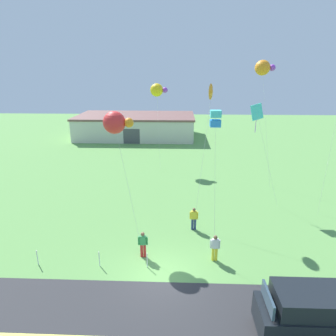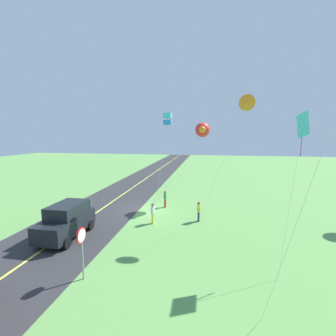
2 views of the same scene
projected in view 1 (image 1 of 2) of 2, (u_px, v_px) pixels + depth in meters
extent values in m
cube|color=#60994C|center=(162.00, 277.00, 16.10)|extent=(120.00, 120.00, 0.10)
cube|color=black|center=(313.00, 320.00, 12.14)|extent=(4.40, 1.90, 1.10)
cube|color=black|center=(310.00, 300.00, 11.85)|extent=(2.73, 1.75, 0.80)
cube|color=#334756|center=(268.00, 299.00, 11.91)|extent=(0.10, 1.62, 0.60)
cylinder|color=black|center=(335.00, 314.00, 13.16)|extent=(0.68, 0.22, 0.68)
cylinder|color=black|center=(269.00, 312.00, 13.26)|extent=(0.68, 0.22, 0.68)
cylinder|color=red|center=(142.00, 250.00, 17.61)|extent=(0.16, 0.16, 0.82)
cylinder|color=red|center=(145.00, 250.00, 17.60)|extent=(0.16, 0.16, 0.82)
cube|color=#338C4C|center=(143.00, 240.00, 17.39)|extent=(0.36, 0.22, 0.56)
cylinder|color=#338C4C|center=(139.00, 241.00, 17.41)|extent=(0.10, 0.10, 0.52)
cylinder|color=#338C4C|center=(147.00, 241.00, 17.39)|extent=(0.10, 0.10, 0.52)
sphere|color=brown|center=(143.00, 234.00, 17.27)|extent=(0.22, 0.22, 0.22)
cylinder|color=navy|center=(192.00, 224.00, 20.60)|extent=(0.16, 0.16, 0.82)
cylinder|color=navy|center=(195.00, 224.00, 20.59)|extent=(0.16, 0.16, 0.82)
cube|color=yellow|center=(194.00, 215.00, 20.38)|extent=(0.36, 0.22, 0.56)
cylinder|color=yellow|center=(190.00, 215.00, 20.41)|extent=(0.10, 0.10, 0.52)
cylinder|color=yellow|center=(197.00, 216.00, 20.39)|extent=(0.10, 0.10, 0.52)
sphere|color=brown|center=(194.00, 210.00, 20.26)|extent=(0.22, 0.22, 0.22)
cylinder|color=yellow|center=(213.00, 254.00, 17.27)|extent=(0.16, 0.16, 0.82)
cylinder|color=yellow|center=(216.00, 254.00, 17.26)|extent=(0.16, 0.16, 0.82)
cube|color=silver|center=(215.00, 243.00, 17.05)|extent=(0.36, 0.22, 0.56)
cylinder|color=silver|center=(211.00, 244.00, 17.07)|extent=(0.10, 0.10, 0.52)
cylinder|color=silver|center=(219.00, 244.00, 17.06)|extent=(0.10, 0.10, 0.52)
sphere|color=brown|center=(215.00, 237.00, 16.93)|extent=(0.22, 0.22, 0.22)
cylinder|color=silver|center=(128.00, 188.00, 18.20)|extent=(2.02, 3.32, 7.30)
sphere|color=red|center=(114.00, 123.00, 18.67)|extent=(1.40, 1.40, 1.40)
sphere|color=orange|center=(129.00, 123.00, 18.64)|extent=(0.60, 0.60, 0.60)
cylinder|color=silver|center=(203.00, 160.00, 20.77)|extent=(1.16, 3.09, 8.95)
cone|color=orange|center=(212.00, 92.00, 20.82)|extent=(0.53, 1.09, 1.10)
cylinder|color=silver|center=(215.00, 192.00, 16.70)|extent=(0.21, 1.14, 7.95)
cube|color=#4CD8D8|center=(216.00, 114.00, 15.92)|extent=(0.56, 0.56, 0.36)
cube|color=#2D8CE5|center=(215.00, 123.00, 16.08)|extent=(0.56, 0.56, 0.36)
cylinder|color=silver|center=(159.00, 130.00, 33.11)|extent=(0.49, 2.20, 8.25)
sphere|color=yellow|center=(157.00, 90.00, 32.88)|extent=(1.40, 1.40, 1.40)
sphere|color=purple|center=(165.00, 90.00, 32.84)|extent=(0.60, 0.60, 0.60)
cylinder|color=silver|center=(267.00, 160.00, 23.78)|extent=(1.98, 1.28, 7.29)
cube|color=#4CD8D8|center=(257.00, 112.00, 23.28)|extent=(1.15, 0.29, 1.38)
cylinder|color=purple|center=(256.00, 124.00, 23.56)|extent=(0.04, 0.04, 1.40)
cylinder|color=silver|center=(266.00, 127.00, 28.16)|extent=(0.83, 3.36, 10.54)
sphere|color=orange|center=(262.00, 68.00, 28.13)|extent=(1.40, 1.40, 1.40)
sphere|color=purple|center=(272.00, 68.00, 28.09)|extent=(0.60, 0.60, 0.60)
cube|color=beige|center=(136.00, 127.00, 48.63)|extent=(18.00, 10.00, 3.20)
cube|color=brown|center=(136.00, 116.00, 48.09)|extent=(18.36, 10.20, 0.30)
cube|color=#4C4C51|center=(132.00, 136.00, 44.09)|extent=(2.40, 0.12, 2.20)
cylinder|color=silver|center=(37.00, 258.00, 16.87)|extent=(0.05, 0.05, 0.90)
cylinder|color=silver|center=(99.00, 259.00, 16.74)|extent=(0.05, 0.05, 0.90)
cylinder|color=silver|center=(147.00, 260.00, 16.64)|extent=(0.05, 0.05, 0.90)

